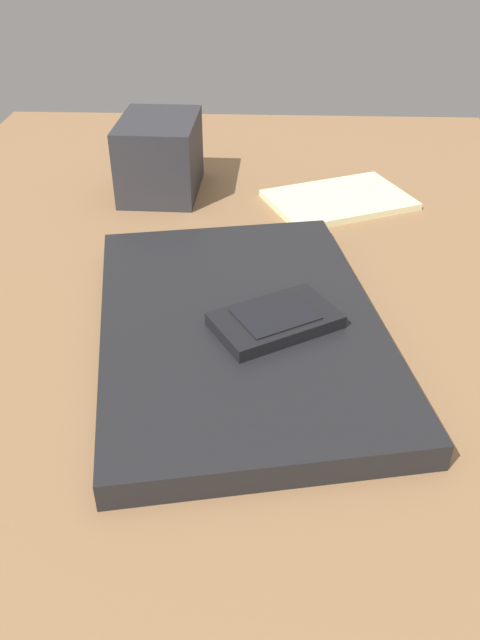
% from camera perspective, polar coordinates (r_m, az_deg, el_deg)
% --- Properties ---
extents(desk_surface, '(1.20, 0.80, 0.03)m').
position_cam_1_polar(desk_surface, '(0.63, -1.78, 0.06)').
color(desk_surface, olive).
rests_on(desk_surface, ground).
extents(laptop_closed, '(0.39, 0.30, 0.02)m').
position_cam_1_polar(laptop_closed, '(0.57, -0.00, -0.68)').
color(laptop_closed, black).
rests_on(laptop_closed, desk_surface).
extents(cell_phone_on_laptop, '(0.11, 0.12, 0.01)m').
position_cam_1_polar(cell_phone_on_laptop, '(0.55, 3.12, -0.01)').
color(cell_phone_on_laptop, black).
rests_on(cell_phone_on_laptop, laptop_closed).
extents(desk_organizer, '(0.13, 0.10, 0.09)m').
position_cam_1_polar(desk_organizer, '(0.85, -7.05, 14.09)').
color(desk_organizer, '#2D2D33').
rests_on(desk_organizer, desk_surface).
extents(notepad, '(0.17, 0.20, 0.01)m').
position_cam_1_polar(notepad, '(0.84, 8.67, 10.40)').
color(notepad, '#F2EDB2').
rests_on(notepad, desk_surface).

